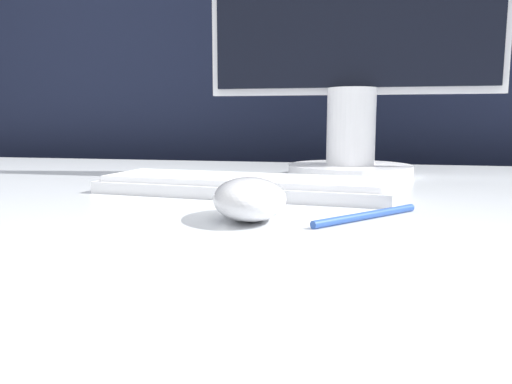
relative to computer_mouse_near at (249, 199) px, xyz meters
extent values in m
cube|color=black|center=(0.01, 0.81, -0.04)|extent=(5.00, 0.03, 1.48)
ellipsoid|color=silver|center=(0.00, 0.00, 0.00)|extent=(0.10, 0.13, 0.04)
cube|color=white|center=(-0.05, 0.17, -0.01)|extent=(0.41, 0.17, 0.02)
cube|color=white|center=(-0.05, 0.17, 0.00)|extent=(0.39, 0.15, 0.01)
cylinder|color=white|center=(0.09, 0.42, -0.01)|extent=(0.22, 0.22, 0.02)
cylinder|color=white|center=(0.09, 0.42, 0.07)|extent=(0.09, 0.09, 0.14)
cylinder|color=#284C9E|center=(0.12, 0.03, -0.02)|extent=(0.10, 0.12, 0.01)
camera|label=1|loc=(0.11, -0.49, 0.08)|focal=35.00mm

